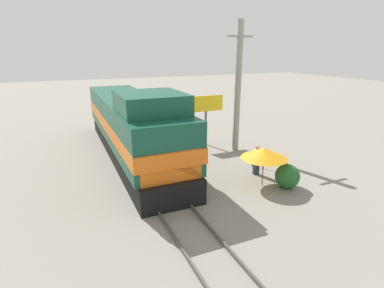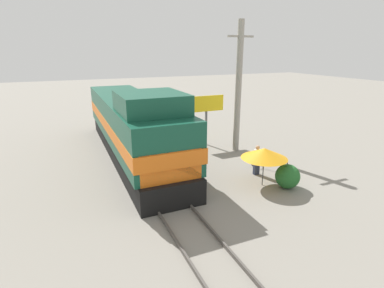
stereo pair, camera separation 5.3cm
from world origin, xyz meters
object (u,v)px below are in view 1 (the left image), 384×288
Objects in this scene: billboard_sign at (206,107)px; utility_pole at (238,88)px; person_bystander at (257,159)px; bicycle at (269,163)px; vendor_umbrella at (264,153)px; locomotive at (133,127)px.

utility_pole is at bearing -55.69° from billboard_sign.
bicycle is (1.05, 0.27, -0.52)m from person_bystander.
vendor_umbrella is 0.65× the size of billboard_sign.
locomotive reaches higher than person_bystander.
locomotive is 7.65m from person_bystander.
utility_pole is at bearing 73.89° from person_bystander.
vendor_umbrella is 2.55m from bicycle.
utility_pole is 6.05m from vendor_umbrella.
billboard_sign is at bearing 6.57° from locomotive.
utility_pole is 3.64× the size of vendor_umbrella.
billboard_sign is 2.12× the size of person_bystander.
billboard_sign is (5.26, 0.61, 0.72)m from locomotive.
person_bystander is at bearing 67.85° from vendor_umbrella.
locomotive is at bearing 126.75° from vendor_umbrella.
vendor_umbrella is 1.57m from person_bystander.
bicycle is at bearing 14.56° from person_bystander.
locomotive is 8.19m from vendor_umbrella.
utility_pole is 5.30m from person_bystander.
person_bystander is (0.15, -5.91, -1.82)m from billboard_sign.
vendor_umbrella is 7.24m from billboard_sign.
locomotive is at bearing 135.55° from person_bystander.
person_bystander is at bearing -44.45° from locomotive.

